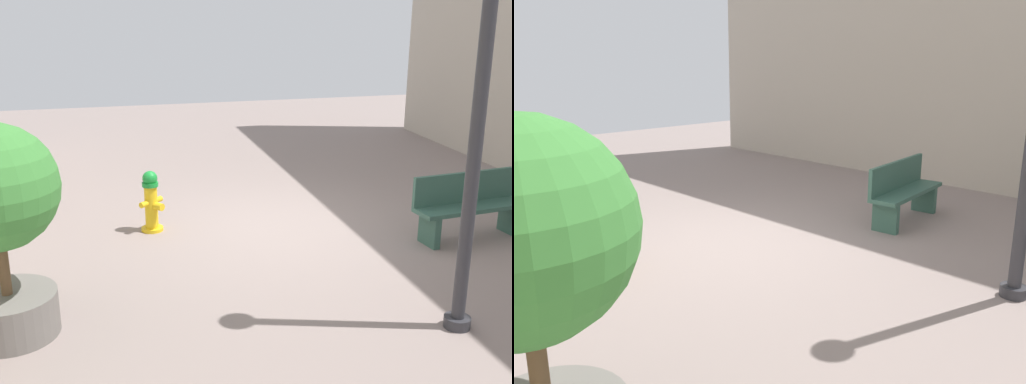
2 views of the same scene
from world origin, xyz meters
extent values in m
plane|color=gray|center=(0.00, 0.00, 0.00)|extent=(23.40, 23.40, 0.00)
cylinder|color=gold|center=(1.92, -0.32, 0.03)|extent=(0.33, 0.33, 0.05)
cylinder|color=gold|center=(1.92, -0.32, 0.37)|extent=(0.19, 0.19, 0.64)
cylinder|color=#198C33|center=(1.92, -0.32, 0.72)|extent=(0.24, 0.24, 0.06)
sphere|color=#198C33|center=(1.92, -0.32, 0.81)|extent=(0.22, 0.22, 0.22)
cylinder|color=gold|center=(1.81, -0.41, 0.45)|extent=(0.16, 0.15, 0.09)
cylinder|color=gold|center=(2.03, -0.23, 0.45)|extent=(0.16, 0.15, 0.09)
cylinder|color=gold|center=(1.82, -0.20, 0.41)|extent=(0.18, 0.18, 0.11)
cube|color=#33594C|center=(-3.18, 1.09, 0.23)|extent=(0.14, 0.40, 0.45)
cube|color=#33594C|center=(-1.79, 1.23, 0.23)|extent=(0.14, 0.40, 0.45)
cube|color=#33594C|center=(-2.49, 1.16, 0.48)|extent=(1.78, 0.62, 0.06)
cube|color=#33594C|center=(-2.47, 0.97, 0.73)|extent=(1.74, 0.24, 0.44)
cylinder|color=brown|center=(3.63, 2.38, 0.83)|extent=(0.11, 0.11, 0.75)
sphere|color=#3D8438|center=(3.63, 2.38, 1.59)|extent=(1.27, 1.27, 1.27)
cylinder|color=#2D2D33|center=(-0.93, 3.40, 0.06)|extent=(0.28, 0.28, 0.12)
camera|label=1|loc=(2.62, 8.72, 3.38)|focal=44.75mm
camera|label=2|loc=(4.51, 5.16, 2.46)|focal=35.96mm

